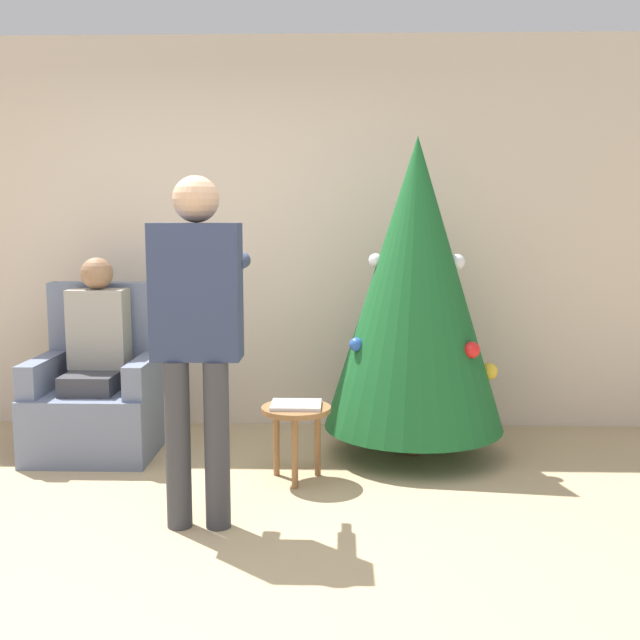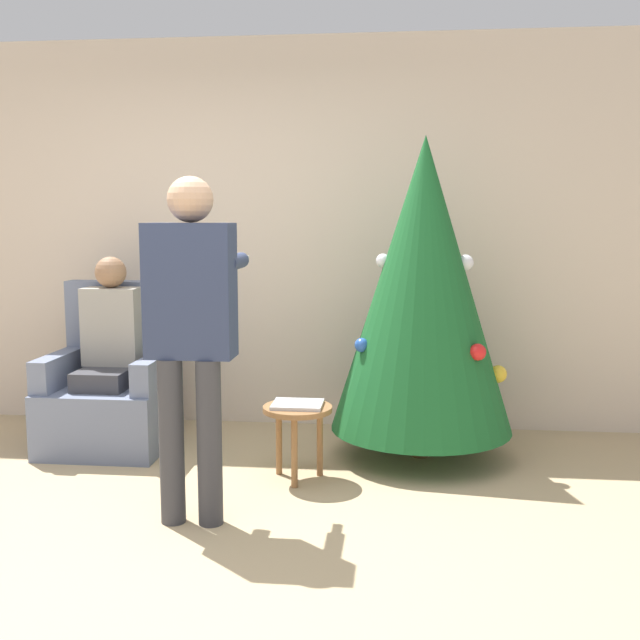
# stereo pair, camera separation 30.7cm
# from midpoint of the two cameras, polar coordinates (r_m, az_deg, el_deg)

# --- Properties ---
(ground_plane) EXTENTS (14.00, 14.00, 0.00)m
(ground_plane) POSITION_cam_midpoint_polar(r_m,az_deg,el_deg) (3.48, -10.45, -17.37)
(ground_plane) COLOR tan
(wall_back) EXTENTS (8.00, 0.06, 2.70)m
(wall_back) POSITION_cam_midpoint_polar(r_m,az_deg,el_deg) (5.33, -3.99, 6.46)
(wall_back) COLOR beige
(wall_back) RESTS_ON ground_plane
(christmas_tree) EXTENTS (1.11, 1.11, 1.96)m
(christmas_tree) POSITION_cam_midpoint_polar(r_m,az_deg,el_deg) (4.58, 9.78, 2.60)
(christmas_tree) COLOR brown
(christmas_tree) RESTS_ON ground_plane
(armchair) EXTENTS (0.75, 0.73, 1.05)m
(armchair) POSITION_cam_midpoint_polar(r_m,az_deg,el_deg) (5.02, -13.81, -5.42)
(armchair) COLOR slate
(armchair) RESTS_ON ground_plane
(person_seated) EXTENTS (0.36, 0.46, 1.23)m
(person_seated) POSITION_cam_midpoint_polar(r_m,az_deg,el_deg) (4.92, -14.09, -1.86)
(person_seated) COLOR #38383D
(person_seated) RESTS_ON ground_plane
(person_standing) EXTENTS (0.43, 0.57, 1.67)m
(person_standing) POSITION_cam_midpoint_polar(r_m,az_deg,el_deg) (3.59, -7.41, 0.15)
(person_standing) COLOR #38383D
(person_standing) RESTS_ON ground_plane
(side_stool) EXTENTS (0.39, 0.39, 0.42)m
(side_stool) POSITION_cam_midpoint_polar(r_m,az_deg,el_deg) (4.24, 0.37, -7.49)
(side_stool) COLOR olive
(side_stool) RESTS_ON ground_plane
(laptop) EXTENTS (0.28, 0.23, 0.02)m
(laptop) POSITION_cam_midpoint_polar(r_m,az_deg,el_deg) (4.22, 0.37, -6.47)
(laptop) COLOR silver
(laptop) RESTS_ON side_stool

